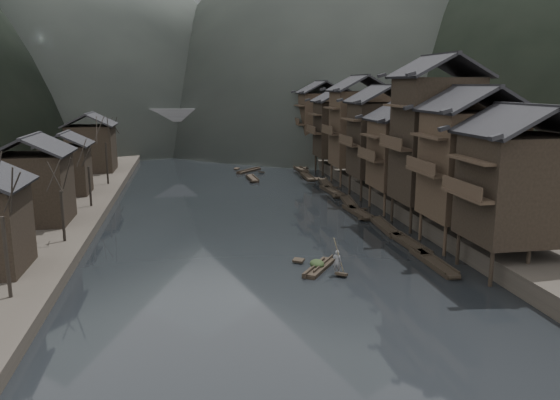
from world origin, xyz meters
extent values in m
plane|color=black|center=(0.00, 0.00, 0.00)|extent=(300.00, 300.00, 0.00)
cube|color=#2D2823|center=(35.00, 40.00, 0.90)|extent=(40.00, 200.00, 1.80)
cylinder|color=black|center=(14.20, -10.40, 1.30)|extent=(0.30, 0.30, 2.90)
cylinder|color=black|center=(14.20, -5.60, 1.30)|extent=(0.30, 0.30, 2.90)
cylinder|color=black|center=(16.95, -10.40, 1.30)|extent=(0.30, 0.30, 2.90)
cylinder|color=black|center=(16.95, -5.60, 1.30)|extent=(0.30, 0.30, 2.90)
cube|color=black|center=(17.30, -8.00, 6.42)|extent=(7.00, 6.00, 7.65)
cube|color=#31251B|center=(13.30, -8.00, 6.04)|extent=(1.20, 5.70, 0.25)
cylinder|color=#31251B|center=(14.20, -3.40, 1.30)|extent=(0.30, 0.30, 2.90)
cylinder|color=#31251B|center=(14.20, 1.40, 1.30)|extent=(0.30, 0.30, 2.90)
cylinder|color=#31251B|center=(16.95, -3.40, 1.30)|extent=(0.30, 0.30, 2.90)
cylinder|color=#31251B|center=(16.95, 1.40, 1.30)|extent=(0.30, 0.30, 2.90)
cube|color=#31251B|center=(17.30, -1.00, 7.07)|extent=(7.00, 6.00, 8.94)
cube|color=#31251B|center=(13.30, -1.00, 6.62)|extent=(1.20, 5.70, 0.25)
cylinder|color=black|center=(14.20, 3.60, 1.30)|extent=(0.30, 0.30, 2.90)
cylinder|color=black|center=(14.20, 8.40, 1.30)|extent=(0.30, 0.30, 2.90)
cylinder|color=black|center=(16.95, 3.60, 1.30)|extent=(0.30, 0.30, 2.90)
cylinder|color=black|center=(16.95, 8.40, 1.30)|extent=(0.30, 0.30, 2.90)
cube|color=black|center=(17.30, 6.00, 8.50)|extent=(7.00, 6.00, 11.79)
cube|color=#31251B|center=(13.30, 6.00, 7.91)|extent=(1.20, 5.70, 0.25)
cylinder|color=#31251B|center=(14.20, 10.60, 1.30)|extent=(0.30, 0.30, 2.90)
cylinder|color=#31251B|center=(14.20, 15.40, 1.30)|extent=(0.30, 0.30, 2.90)
cylinder|color=#31251B|center=(16.95, 10.60, 1.30)|extent=(0.30, 0.30, 2.90)
cylinder|color=#31251B|center=(16.95, 15.40, 1.30)|extent=(0.30, 0.30, 2.90)
cube|color=#31251B|center=(17.30, 13.00, 6.27)|extent=(7.00, 6.00, 7.34)
cube|color=#31251B|center=(13.30, 13.00, 5.90)|extent=(1.20, 5.70, 0.25)
cylinder|color=black|center=(14.20, 18.60, 1.30)|extent=(0.30, 0.30, 2.90)
cylinder|color=black|center=(14.20, 23.40, 1.30)|extent=(0.30, 0.30, 2.90)
cylinder|color=black|center=(16.95, 18.60, 1.30)|extent=(0.30, 0.30, 2.90)
cylinder|color=black|center=(16.95, 23.40, 1.30)|extent=(0.30, 0.30, 2.90)
cube|color=black|center=(17.30, 21.00, 7.08)|extent=(7.00, 6.00, 8.97)
cube|color=#31251B|center=(13.30, 21.00, 6.63)|extent=(1.20, 5.70, 0.25)
cylinder|color=#31251B|center=(14.20, 27.60, 1.30)|extent=(0.30, 0.30, 2.90)
cylinder|color=#31251B|center=(14.20, 32.40, 1.30)|extent=(0.30, 0.30, 2.90)
cylinder|color=#31251B|center=(16.95, 27.60, 1.30)|extent=(0.30, 0.30, 2.90)
cylinder|color=#31251B|center=(16.95, 32.40, 1.30)|extent=(0.30, 0.30, 2.90)
cube|color=#31251B|center=(17.30, 30.00, 7.72)|extent=(7.00, 6.00, 10.25)
cube|color=#31251B|center=(13.30, 30.00, 7.21)|extent=(1.20, 5.70, 0.25)
cylinder|color=black|center=(14.20, 37.60, 1.30)|extent=(0.30, 0.30, 2.90)
cylinder|color=black|center=(14.20, 42.40, 1.30)|extent=(0.30, 0.30, 2.90)
cylinder|color=black|center=(16.95, 37.60, 1.30)|extent=(0.30, 0.30, 2.90)
cylinder|color=black|center=(16.95, 42.40, 1.30)|extent=(0.30, 0.30, 2.90)
cube|color=black|center=(17.30, 40.00, 6.84)|extent=(7.00, 6.00, 8.48)
cube|color=#31251B|center=(13.30, 40.00, 6.41)|extent=(1.20, 5.70, 0.25)
cylinder|color=#31251B|center=(14.20, 49.60, 1.30)|extent=(0.30, 0.30, 2.90)
cylinder|color=#31251B|center=(14.20, 54.40, 1.30)|extent=(0.30, 0.30, 2.90)
cylinder|color=#31251B|center=(16.95, 49.60, 1.30)|extent=(0.30, 0.30, 2.90)
cylinder|color=#31251B|center=(16.95, 54.40, 1.30)|extent=(0.30, 0.30, 2.90)
cube|color=#31251B|center=(17.30, 52.00, 7.41)|extent=(7.00, 6.00, 9.61)
cube|color=#31251B|center=(13.30, 52.00, 6.93)|extent=(1.20, 5.70, 0.25)
cube|color=black|center=(-20.50, 10.00, 4.45)|extent=(6.00, 6.00, 6.50)
cube|color=black|center=(-20.50, 24.00, 4.10)|extent=(5.00, 5.00, 5.80)
cube|color=black|center=(-20.50, 42.00, 4.60)|extent=(6.50, 6.50, 6.80)
cylinder|color=black|center=(-17.00, -9.42, 3.75)|extent=(0.24, 0.24, 5.10)
cylinder|color=black|center=(-17.00, 2.94, 3.33)|extent=(0.24, 0.24, 4.26)
cylinder|color=black|center=(-17.00, 16.54, 3.35)|extent=(0.24, 0.24, 4.30)
cylinder|color=black|center=(-17.00, 30.06, 3.91)|extent=(0.24, 0.24, 5.41)
cylinder|color=black|center=(-17.00, 47.99, 3.74)|extent=(0.24, 0.24, 5.08)
cube|color=black|center=(12.31, -5.40, 0.15)|extent=(1.16, 6.78, 0.30)
cube|color=black|center=(12.31, -5.40, 0.33)|extent=(1.22, 6.64, 0.10)
cube|color=black|center=(12.34, -2.15, 0.29)|extent=(0.94, 0.84, 0.34)
cube|color=black|center=(12.28, -8.65, 0.29)|extent=(0.94, 0.84, 0.34)
cube|color=black|center=(12.49, -0.29, 0.15)|extent=(1.39, 7.08, 0.30)
cube|color=black|center=(12.49, -0.29, 0.33)|extent=(1.43, 6.94, 0.10)
cube|color=black|center=(12.63, 3.09, 0.29)|extent=(0.97, 0.90, 0.35)
cube|color=black|center=(12.35, -3.66, 0.29)|extent=(0.97, 0.90, 0.35)
cube|color=black|center=(12.42, 5.77, 0.15)|extent=(1.52, 7.57, 0.30)
cube|color=black|center=(12.42, 5.77, 0.33)|extent=(1.57, 7.42, 0.10)
cube|color=black|center=(12.21, 9.37, 0.29)|extent=(0.99, 0.97, 0.36)
cube|color=black|center=(12.62, 2.17, 0.29)|extent=(0.99, 0.97, 0.36)
cube|color=black|center=(11.66, 12.04, 0.15)|extent=(1.62, 6.47, 0.30)
cube|color=black|center=(11.66, 12.04, 0.33)|extent=(1.67, 6.35, 0.10)
cube|color=black|center=(11.91, 15.11, 0.29)|extent=(1.00, 0.86, 0.34)
cube|color=black|center=(11.41, 8.98, 0.29)|extent=(1.00, 0.86, 0.34)
cube|color=black|center=(12.21, 17.07, 0.15)|extent=(2.11, 7.78, 0.30)
cube|color=black|center=(12.21, 17.07, 0.33)|extent=(2.15, 7.63, 0.10)
cube|color=black|center=(11.72, 20.73, 0.29)|extent=(1.05, 1.06, 0.37)
cube|color=black|center=(12.70, 13.41, 0.29)|extent=(1.05, 1.06, 0.37)
cube|color=black|center=(12.02, 23.95, 0.15)|extent=(1.62, 7.36, 0.30)
cube|color=black|center=(12.02, 23.95, 0.33)|extent=(1.66, 7.22, 0.10)
cube|color=black|center=(12.27, 27.45, 0.29)|extent=(1.00, 0.96, 0.36)
cube|color=black|center=(11.77, 20.46, 0.29)|extent=(1.00, 0.96, 0.36)
cube|color=black|center=(12.62, 29.74, 0.15)|extent=(1.80, 7.38, 0.30)
cube|color=black|center=(12.62, 29.74, 0.33)|extent=(1.85, 7.24, 0.10)
cube|color=black|center=(12.28, 33.24, 0.29)|extent=(1.02, 0.98, 0.36)
cube|color=black|center=(12.96, 26.25, 0.29)|extent=(1.02, 0.98, 0.36)
cube|color=black|center=(11.33, 35.42, 0.15)|extent=(1.21, 6.01, 0.30)
cube|color=black|center=(11.33, 35.42, 0.33)|extent=(1.26, 5.89, 0.10)
cube|color=black|center=(11.27, 38.30, 0.29)|extent=(0.95, 0.76, 0.33)
cube|color=black|center=(11.38, 32.55, 0.29)|extent=(0.95, 0.76, 0.33)
cube|color=black|center=(11.76, 43.12, 0.15)|extent=(1.50, 7.31, 0.30)
cube|color=black|center=(11.76, 43.12, 0.33)|extent=(1.54, 7.17, 0.10)
cube|color=black|center=(11.95, 46.60, 0.29)|extent=(0.98, 0.94, 0.36)
cube|color=black|center=(11.57, 39.64, 0.29)|extent=(0.98, 0.94, 0.36)
cube|color=black|center=(12.61, 46.84, 0.15)|extent=(1.36, 7.10, 0.30)
cube|color=black|center=(12.61, 46.84, 0.33)|extent=(1.41, 6.96, 0.10)
cube|color=black|center=(12.49, 50.23, 0.29)|extent=(0.97, 0.90, 0.35)
cube|color=black|center=(12.74, 43.45, 0.29)|extent=(0.97, 0.90, 0.35)
cube|color=black|center=(11.23, 54.14, 0.15)|extent=(1.26, 7.69, 0.30)
cube|color=black|center=(11.23, 54.14, 0.33)|extent=(1.31, 7.54, 0.10)
cube|color=black|center=(11.31, 57.82, 0.29)|extent=(0.95, 0.96, 0.37)
cube|color=black|center=(11.15, 50.46, 0.29)|extent=(0.95, 0.96, 0.37)
cube|color=black|center=(2.97, 35.49, 0.15)|extent=(1.37, 5.54, 0.30)
cube|color=black|center=(2.97, 35.49, 0.33)|extent=(1.41, 5.43, 0.10)
cube|color=black|center=(3.15, 38.12, 0.29)|extent=(0.89, 0.74, 0.31)
cube|color=black|center=(2.79, 32.87, 0.29)|extent=(0.89, 0.74, 0.31)
cube|color=black|center=(3.33, 43.09, 0.15)|extent=(4.42, 5.03, 0.30)
cube|color=black|center=(3.33, 43.09, 0.33)|extent=(4.38, 4.97, 0.10)
cube|color=black|center=(1.58, 45.19, 0.29)|extent=(1.11, 1.09, 0.32)
cube|color=black|center=(5.08, 40.98, 0.29)|extent=(1.11, 1.09, 0.32)
cube|color=black|center=(5.86, 61.37, 0.15)|extent=(1.46, 4.85, 0.30)
cube|color=black|center=(5.86, 61.37, 0.33)|extent=(1.50, 4.76, 0.10)
cube|color=black|center=(6.08, 63.65, 0.29)|extent=(0.90, 0.68, 0.30)
cube|color=black|center=(5.63, 59.09, 0.29)|extent=(0.90, 0.68, 0.30)
cube|color=black|center=(3.44, 73.73, 0.15)|extent=(2.54, 5.68, 0.30)
cube|color=black|center=(3.44, 73.73, 0.33)|extent=(2.56, 5.59, 0.10)
cube|color=black|center=(2.68, 76.32, 0.29)|extent=(1.01, 0.91, 0.32)
cube|color=black|center=(4.20, 71.14, 0.29)|extent=(1.01, 0.91, 0.32)
cube|color=#4C4C4F|center=(0.00, 72.00, 7.20)|extent=(40.00, 6.00, 1.60)
cube|color=#4C4C4F|center=(0.00, 69.30, 8.50)|extent=(40.00, 0.50, 1.00)
cube|color=#4C4C4F|center=(0.00, 74.70, 8.50)|extent=(40.00, 0.50, 1.00)
cube|color=#4C4C4F|center=(-14.00, 72.00, 3.20)|extent=(3.20, 6.00, 6.40)
cube|color=#4C4C4F|center=(-4.50, 72.00, 3.20)|extent=(3.20, 6.00, 6.40)
cube|color=#4C4C4F|center=(4.50, 72.00, 3.20)|extent=(3.20, 6.00, 6.40)
cube|color=#4C4C4F|center=(14.00, 72.00, 3.20)|extent=(3.20, 6.00, 6.40)
cube|color=black|center=(3.28, -5.02, 0.15)|extent=(3.38, 4.34, 0.30)
cube|color=black|center=(3.28, -5.02, 0.33)|extent=(3.37, 4.29, 0.10)
cube|color=black|center=(2.05, -3.21, 0.29)|extent=(1.02, 0.95, 0.29)
cube|color=black|center=(4.51, -6.84, 0.29)|extent=(1.02, 0.95, 0.29)
ellipsoid|color=black|center=(3.15, -4.83, 0.76)|extent=(1.09, 1.43, 0.66)
imported|color=#5E5F61|center=(4.25, -6.46, 1.30)|extent=(0.75, 0.64, 1.74)
cylinder|color=#8C7A51|center=(4.45, -6.46, 4.02)|extent=(1.52, 1.91, 3.69)
camera|label=1|loc=(-6.25, -43.35, 13.78)|focal=35.00mm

